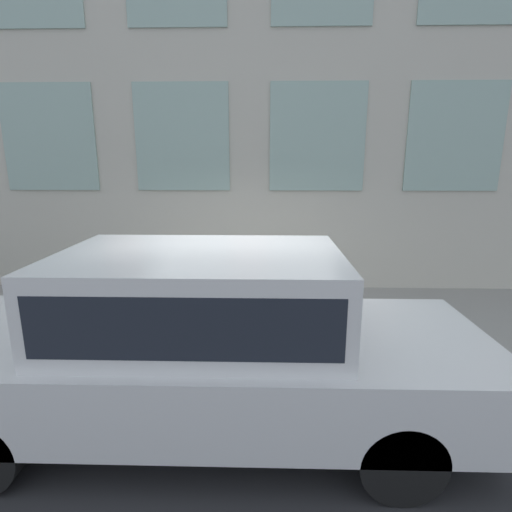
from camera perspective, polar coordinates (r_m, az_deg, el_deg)
name	(u,v)px	position (r m, az deg, el deg)	size (l,w,h in m)	color
ground_plane	(241,367)	(5.33, -2.13, -15.51)	(80.00, 80.00, 0.00)	#2D2D30
sidewalk	(247,318)	(6.56, -1.36, -8.89)	(2.81, 60.00, 0.17)	gray
building_facade	(250,68)	(7.79, -0.92, 25.24)	(0.33, 40.00, 8.34)	beige
fire_hydrant	(235,307)	(5.66, -2.99, -7.33)	(0.35, 0.46, 0.79)	gold
person	(275,273)	(6.02, 2.79, -2.44)	(0.31, 0.20, 1.27)	#726651
parked_car_white_near	(203,336)	(3.89, -7.62, -11.19)	(1.91, 5.32, 1.78)	black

